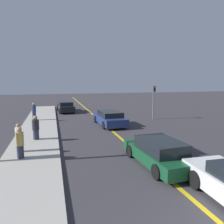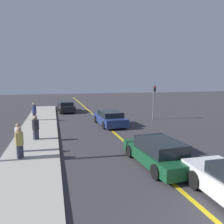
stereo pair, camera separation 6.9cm
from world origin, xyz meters
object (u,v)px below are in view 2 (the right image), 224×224
Objects in this scene: car_far_distant at (110,118)px; pedestrian_by_sign at (34,111)px; pedestrian_mid_group at (18,138)px; car_ahead_center at (158,153)px; car_parked_left_lot at (66,107)px; traffic_light at (154,99)px; pedestrian_near_curb at (20,143)px; pedestrian_far_standing at (36,128)px.

pedestrian_by_sign is at bearing 149.78° from car_far_distant.
pedestrian_mid_group is 9.56m from pedestrian_by_sign.
car_ahead_center is 18.87m from car_parked_left_lot.
pedestrian_by_sign is 0.50× the size of traffic_light.
pedestrian_by_sign is 11.74m from traffic_light.
car_far_distant is 2.82× the size of pedestrian_by_sign.
car_ahead_center is at bearing -63.33° from pedestrian_by_sign.
pedestrian_by_sign is at bearing -123.26° from car_parked_left_lot.
pedestrian_near_curb is 1.00× the size of pedestrian_mid_group.
pedestrian_far_standing is 7.23m from pedestrian_by_sign.
pedestrian_far_standing is at bearing 81.47° from pedestrian_near_curb.
pedestrian_by_sign is at bearing 95.04° from pedestrian_far_standing.
pedestrian_by_sign is at bearing 113.44° from car_ahead_center.
pedestrian_mid_group is at bearing 149.71° from car_ahead_center.
car_parked_left_lot is 16.60m from pedestrian_near_curb.
pedestrian_near_curb reaches higher than car_ahead_center.
pedestrian_near_curb is (-6.44, -7.16, 0.29)m from car_far_distant.
car_parked_left_lot is 6.57m from pedestrian_by_sign.
traffic_light is (11.52, -1.91, 1.13)m from pedestrian_by_sign.
pedestrian_mid_group is (-6.55, 3.35, 0.31)m from car_ahead_center.
car_parked_left_lot reaches higher than car_far_distant.
car_parked_left_lot is 13.16m from pedestrian_far_standing.
pedestrian_mid_group is 0.99× the size of pedestrian_far_standing.
pedestrian_far_standing is at bearing -154.09° from traffic_light.
pedestrian_by_sign is (-3.29, -5.68, 0.33)m from car_parked_left_lot.
car_far_distant is 9.70m from car_parked_left_lot.
traffic_light is at bearing 37.34° from pedestrian_near_curb.
car_ahead_center is 0.95× the size of car_far_distant.
traffic_light reaches higher than pedestrian_far_standing.
pedestrian_far_standing reaches higher than car_parked_left_lot.
pedestrian_far_standing reaches higher than pedestrian_mid_group.
car_far_distant is 3.04× the size of pedestrian_near_curb.
car_far_distant is 3.05× the size of pedestrian_mid_group.
pedestrian_by_sign reaches higher than car_ahead_center.
pedestrian_near_curb is (-6.36, 2.30, 0.30)m from car_ahead_center.
traffic_light is (5.04, 11.00, 1.50)m from car_ahead_center.
traffic_light is (11.59, 7.65, 1.19)m from pedestrian_mid_group.
pedestrian_by_sign reaches higher than car_far_distant.
pedestrian_mid_group is 0.46× the size of traffic_light.
car_parked_left_lot is (-3.28, 9.13, 0.03)m from car_far_distant.
pedestrian_far_standing is 0.47× the size of traffic_light.
pedestrian_far_standing is at bearing -150.18° from car_far_distant.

